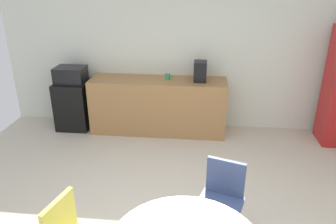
# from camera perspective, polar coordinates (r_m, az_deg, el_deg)

# --- Properties ---
(wall_back) EXTENTS (6.00, 0.10, 2.60)m
(wall_back) POSITION_cam_1_polar(r_m,az_deg,el_deg) (5.47, 2.32, 10.65)
(wall_back) COLOR silver
(wall_back) RESTS_ON ground_plane
(counter_block) EXTENTS (2.21, 0.60, 0.90)m
(counter_block) POSITION_cam_1_polar(r_m,az_deg,el_deg) (5.42, -1.73, 1.12)
(counter_block) COLOR #9E7042
(counter_block) RESTS_ON ground_plane
(mini_fridge) EXTENTS (0.54, 0.54, 0.81)m
(mini_fridge) POSITION_cam_1_polar(r_m,az_deg,el_deg) (5.80, -16.13, 1.22)
(mini_fridge) COLOR black
(mini_fridge) RESTS_ON ground_plane
(microwave) EXTENTS (0.48, 0.38, 0.26)m
(microwave) POSITION_cam_1_polar(r_m,az_deg,el_deg) (5.63, -16.72, 6.29)
(microwave) COLOR black
(microwave) RESTS_ON mini_fridge
(chair_navy) EXTENTS (0.53, 0.53, 0.83)m
(chair_navy) POSITION_cam_1_polar(r_m,az_deg,el_deg) (3.26, 9.48, -13.75)
(chair_navy) COLOR silver
(chair_navy) RESTS_ON ground_plane
(mug_white) EXTENTS (0.13, 0.08, 0.09)m
(mug_white) POSITION_cam_1_polar(r_m,az_deg,el_deg) (5.27, -0.03, 6.24)
(mug_white) COLOR #338C59
(mug_white) RESTS_ON counter_block
(coffee_maker) EXTENTS (0.20, 0.24, 0.32)m
(coffee_maker) POSITION_cam_1_polar(r_m,az_deg,el_deg) (5.18, 5.67, 7.12)
(coffee_maker) COLOR black
(coffee_maker) RESTS_ON counter_block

